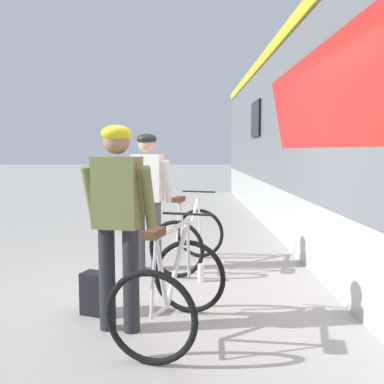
# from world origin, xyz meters

# --- Properties ---
(ground_plane) EXTENTS (80.00, 80.00, 0.00)m
(ground_plane) POSITION_xyz_m (0.00, 0.00, 0.00)
(ground_plane) COLOR #A09E99
(cyclist_near_in_olive) EXTENTS (0.65, 0.40, 1.76)m
(cyclist_near_in_olive) POSITION_xyz_m (-0.62, -0.88, 1.05)
(cyclist_near_in_olive) COLOR #232328
(cyclist_near_in_olive) RESTS_ON ground
(cyclist_far_in_white) EXTENTS (0.65, 0.39, 1.76)m
(cyclist_far_in_white) POSITION_xyz_m (-0.55, 0.97, 1.05)
(cyclist_far_in_white) COLOR #4C515B
(cyclist_far_in_white) RESTS_ON ground
(bicycle_near_silver) EXTENTS (0.97, 1.22, 0.99)m
(bicycle_near_silver) POSITION_xyz_m (-0.16, -1.00, 0.40)
(bicycle_near_silver) COLOR black
(bicycle_near_silver) RESTS_ON ground
(bicycle_far_white) EXTENTS (1.00, 1.24, 0.99)m
(bicycle_far_white) POSITION_xyz_m (-0.02, 1.09, 0.40)
(bicycle_far_white) COLOR black
(bicycle_far_white) RESTS_ON ground
(backpack_on_platform) EXTENTS (0.33, 0.27, 0.40)m
(backpack_on_platform) POSITION_xyz_m (-0.89, -0.52, 0.20)
(backpack_on_platform) COLOR black
(backpack_on_platform) RESTS_ON ground
(water_bottle_near_the_bikes) EXTENTS (0.08, 0.08, 0.21)m
(water_bottle_near_the_bikes) POSITION_xyz_m (0.13, 0.45, 0.11)
(water_bottle_near_the_bikes) COLOR silver
(water_bottle_near_the_bikes) RESTS_ON ground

